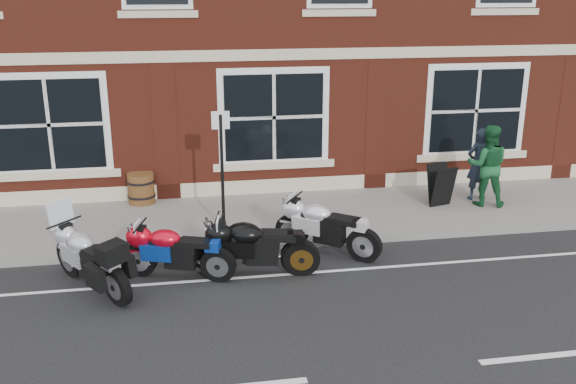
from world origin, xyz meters
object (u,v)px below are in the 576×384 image
at_px(moto_naked_black, 254,243).
at_px(barrel_planter, 141,188).
at_px(parking_sign, 222,164).
at_px(moto_sport_red, 176,250).
at_px(pedestrian_right, 487,165).
at_px(moto_touring_silver, 91,256).
at_px(pedestrian_left, 479,164).
at_px(a_board_sign, 441,185).
at_px(moto_sport_black, 257,246).
at_px(moto_sport_silver, 326,225).

relative_size(moto_naked_black, barrel_planter, 3.12).
relative_size(moto_naked_black, parking_sign, 0.88).
distance_m(moto_sport_red, barrel_planter, 3.99).
bearing_deg(pedestrian_right, moto_sport_red, 40.48).
bearing_deg(moto_sport_red, pedestrian_right, -51.26).
distance_m(moto_touring_silver, pedestrian_left, 8.88).
height_order(moto_touring_silver, a_board_sign, moto_touring_silver).
distance_m(pedestrian_left, barrel_planter, 7.79).
height_order(a_board_sign, barrel_planter, a_board_sign).
bearing_deg(parking_sign, moto_naked_black, -77.24).
bearing_deg(moto_naked_black, parking_sign, 23.96).
height_order(moto_naked_black, parking_sign, parking_sign).
height_order(moto_touring_silver, parking_sign, parking_sign).
bearing_deg(moto_sport_red, moto_sport_black, -74.82).
bearing_deg(moto_sport_silver, moto_sport_red, 141.66).
distance_m(moto_sport_red, moto_sport_black, 1.40).
bearing_deg(moto_sport_silver, pedestrian_left, -22.54).
xyz_separation_m(moto_sport_silver, barrel_planter, (-3.58, 3.27, -0.10)).
bearing_deg(moto_naked_black, pedestrian_right, -54.01).
bearing_deg(moto_touring_silver, moto_sport_silver, -25.11).
bearing_deg(parking_sign, pedestrian_left, 10.95).
xyz_separation_m(pedestrian_left, parking_sign, (-5.98, -1.09, 0.58)).
bearing_deg(moto_sport_black, a_board_sign, -48.85).
height_order(moto_touring_silver, moto_sport_red, moto_touring_silver).
relative_size(pedestrian_right, a_board_sign, 1.98).
height_order(moto_sport_black, parking_sign, parking_sign).
distance_m(moto_sport_black, barrel_planter, 4.55).
bearing_deg(barrel_planter, moto_sport_silver, -42.44).
xyz_separation_m(moto_sport_black, moto_sport_silver, (1.41, 0.73, 0.01)).
relative_size(moto_touring_silver, moto_sport_black, 0.88).
distance_m(moto_sport_black, parking_sign, 2.18).
relative_size(moto_sport_silver, parking_sign, 0.72).
distance_m(moto_naked_black, pedestrian_left, 6.31).
bearing_deg(pedestrian_left, barrel_planter, -13.08).
relative_size(moto_naked_black, pedestrian_left, 1.30).
bearing_deg(moto_sport_red, parking_sign, -8.95).
relative_size(a_board_sign, barrel_planter, 1.33).
distance_m(moto_sport_silver, a_board_sign, 3.71).
xyz_separation_m(moto_sport_red, pedestrian_right, (6.93, 2.48, 0.51)).
height_order(moto_naked_black, pedestrian_right, pedestrian_right).
relative_size(moto_sport_black, a_board_sign, 2.28).
bearing_deg(a_board_sign, pedestrian_left, -1.53).
height_order(moto_touring_silver, moto_sport_silver, moto_touring_silver).
bearing_deg(pedestrian_right, parking_sign, 27.34).
distance_m(pedestrian_left, a_board_sign, 1.10).
bearing_deg(a_board_sign, moto_sport_black, -164.72).
height_order(moto_sport_black, moto_sport_silver, moto_sport_silver).
distance_m(moto_sport_red, moto_naked_black, 1.35).
distance_m(moto_sport_red, pedestrian_right, 7.38).
relative_size(moto_naked_black, pedestrian_right, 1.18).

